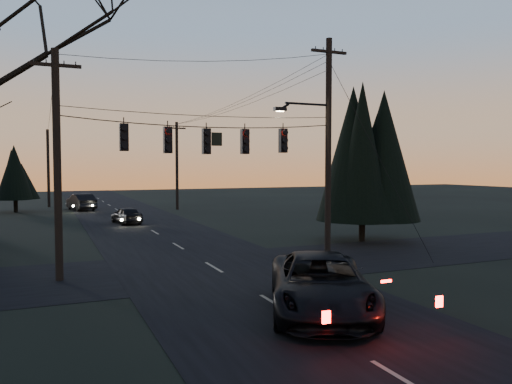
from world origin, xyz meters
name	(u,v)px	position (x,y,z in m)	size (l,w,h in m)	color
ground_plane	(349,348)	(0.00, 0.00, 0.00)	(160.00, 160.00, 0.00)	black
main_road	(162,236)	(0.00, 20.00, 0.01)	(8.00, 120.00, 0.02)	black
cross_road	(214,267)	(0.00, 10.00, 0.01)	(60.00, 7.00, 0.02)	black
utility_pole_right	(327,258)	(5.50, 10.00, 0.00)	(5.00, 0.30, 10.00)	black
utility_pole_left	(60,281)	(-6.00, 10.00, 0.00)	(1.80, 0.30, 8.50)	black
utility_pole_far_r	(177,209)	(5.50, 38.00, 0.00)	(1.80, 0.30, 8.50)	black
utility_pole_far_l	(49,207)	(-6.00, 46.00, 0.00)	(0.30, 0.30, 8.00)	black
span_signal_assembly	(208,140)	(-0.24, 10.00, 5.31)	(11.50, 0.44, 1.51)	black
evergreen_right	(363,160)	(10.01, 13.72, 4.57)	(4.20, 4.20, 7.96)	black
evergreen_dist	(15,176)	(-8.87, 40.87, 3.29)	(3.26, 3.26, 5.41)	black
suv_near	(320,285)	(0.80, 2.66, 0.83)	(2.75, 5.97, 1.66)	black
sedan_oncoming_a	(127,215)	(-0.91, 27.56, 0.63)	(1.48, 3.68, 1.25)	black
sedan_oncoming_b	(81,202)	(-3.20, 40.77, 0.78)	(1.65, 4.73, 1.56)	black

